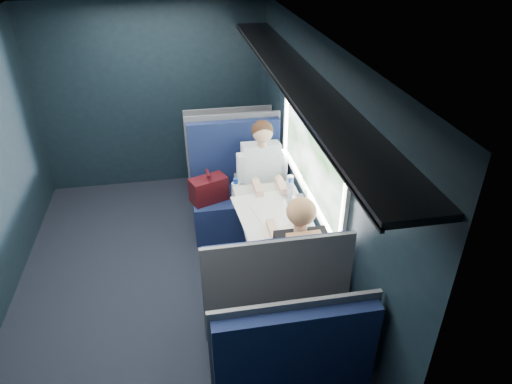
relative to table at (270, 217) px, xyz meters
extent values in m
cube|color=black|center=(-1.03, 0.00, -0.67)|extent=(2.80, 4.20, 0.01)
cube|color=black|center=(0.42, 0.00, 0.49)|extent=(0.10, 4.20, 2.30)
cube|color=black|center=(-1.03, 2.15, 0.49)|extent=(2.80, 0.10, 2.30)
cube|color=silver|center=(-1.03, 0.00, 1.69)|extent=(2.80, 4.20, 0.10)
cube|color=#EAEACC|center=(0.35, 0.00, 1.08)|extent=(0.03, 1.84, 0.07)
cube|color=#EAEACC|center=(0.35, 0.00, 0.23)|extent=(0.03, 1.84, 0.07)
cube|color=#EAEACC|center=(0.35, -0.89, 0.66)|extent=(0.03, 0.07, 0.78)
cube|color=#EAEACC|center=(0.35, 0.89, 0.66)|extent=(0.03, 0.07, 0.78)
cube|color=black|center=(0.19, 0.00, 1.32)|extent=(0.36, 4.10, 0.04)
cube|color=black|center=(0.02, 0.00, 1.30)|extent=(0.02, 4.10, 0.03)
cube|color=red|center=(0.35, 0.00, 1.23)|extent=(0.01, 0.10, 0.12)
cylinder|color=#54565E|center=(-0.15, 0.00, -0.31)|extent=(0.08, 0.08, 0.70)
cube|color=silver|center=(0.03, 0.00, 0.06)|extent=(0.62, 1.00, 0.04)
cube|color=#0D163B|center=(-0.18, 0.78, -0.44)|extent=(1.00, 0.50, 0.45)
cube|color=#0D163B|center=(-0.18, 1.08, 0.16)|extent=(1.00, 0.10, 0.75)
cube|color=#54565E|center=(-0.18, 1.14, 0.19)|extent=(1.04, 0.03, 0.82)
cube|color=#54565E|center=(-0.18, 0.73, -0.11)|extent=(0.06, 0.40, 0.20)
cube|color=#420E13|center=(-0.51, 0.74, -0.08)|extent=(0.43, 0.33, 0.27)
cylinder|color=#420E13|center=(-0.51, 0.74, 0.11)|extent=(0.09, 0.16, 0.03)
cylinder|color=silver|center=(-0.23, 0.63, -0.09)|extent=(0.09, 0.09, 0.24)
cylinder|color=#1638AB|center=(-0.23, 0.63, 0.06)|extent=(0.05, 0.05, 0.05)
cube|color=#0D163B|center=(-0.18, -0.78, -0.44)|extent=(1.00, 0.50, 0.45)
cube|color=#0D163B|center=(-0.18, -1.08, 0.16)|extent=(1.00, 0.10, 0.75)
cube|color=#54565E|center=(-0.18, -1.14, 0.19)|extent=(1.04, 0.03, 0.82)
cube|color=#54565E|center=(-0.18, -0.73, -0.11)|extent=(0.06, 0.40, 0.20)
cube|color=#0D163B|center=(-0.18, 1.88, -0.44)|extent=(1.00, 0.40, 0.45)
cube|color=#0D163B|center=(-0.18, 1.64, 0.12)|extent=(1.00, 0.10, 0.66)
cube|color=#54565E|center=(-0.18, 1.59, 0.14)|extent=(1.04, 0.03, 0.72)
cube|color=#0D163B|center=(-0.18, -1.64, 0.12)|extent=(1.00, 0.10, 0.66)
cube|color=#54565E|center=(-0.18, -1.59, 0.14)|extent=(1.04, 0.03, 0.72)
cube|color=black|center=(0.07, 0.64, -0.13)|extent=(0.36, 0.44, 0.16)
cube|color=black|center=(0.07, 0.44, -0.44)|extent=(0.32, 0.12, 0.45)
cube|color=white|center=(0.07, 0.80, 0.12)|extent=(0.40, 0.29, 0.53)
cylinder|color=#D8A88C|center=(0.07, 0.76, 0.40)|extent=(0.10, 0.10, 0.06)
sphere|color=#D8A88C|center=(0.07, 0.74, 0.53)|extent=(0.21, 0.21, 0.21)
sphere|color=#382114|center=(0.07, 0.76, 0.55)|extent=(0.22, 0.22, 0.22)
cube|color=white|center=(-0.15, 0.76, 0.12)|extent=(0.09, 0.12, 0.34)
cube|color=white|center=(0.29, 0.76, 0.12)|extent=(0.09, 0.12, 0.34)
cube|color=black|center=(0.07, -0.64, -0.13)|extent=(0.36, 0.44, 0.16)
cube|color=black|center=(0.07, -0.44, -0.44)|extent=(0.32, 0.12, 0.45)
cube|color=black|center=(0.07, -0.80, 0.12)|extent=(0.40, 0.29, 0.53)
cylinder|color=#D8A88C|center=(0.07, -0.76, 0.40)|extent=(0.10, 0.10, 0.06)
sphere|color=#D8A88C|center=(0.07, -0.74, 0.53)|extent=(0.21, 0.21, 0.21)
sphere|color=tan|center=(0.07, -0.76, 0.55)|extent=(0.22, 0.22, 0.22)
cube|color=black|center=(-0.15, -0.76, 0.12)|extent=(0.09, 0.12, 0.34)
cube|color=black|center=(0.29, -0.76, 0.12)|extent=(0.09, 0.12, 0.34)
cube|color=tan|center=(0.07, -0.86, 0.24)|extent=(0.26, 0.07, 0.36)
cube|color=white|center=(0.00, -0.11, 0.08)|extent=(0.66, 0.90, 0.01)
cube|color=silver|center=(0.25, 0.09, 0.08)|extent=(0.25, 0.31, 0.01)
cube|color=silver|center=(0.35, 0.09, 0.19)|extent=(0.05, 0.28, 0.20)
cube|color=black|center=(0.34, 0.09, 0.19)|extent=(0.04, 0.25, 0.16)
cylinder|color=silver|center=(0.23, 0.20, 0.16)|extent=(0.06, 0.06, 0.16)
cylinder|color=#1638AB|center=(0.23, 0.20, 0.26)|extent=(0.03, 0.03, 0.04)
cylinder|color=white|center=(0.30, 0.44, 0.12)|extent=(0.07, 0.07, 0.09)
camera|label=1|loc=(-0.75, -3.43, 2.37)|focal=32.00mm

